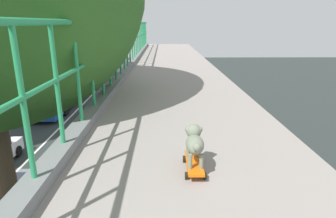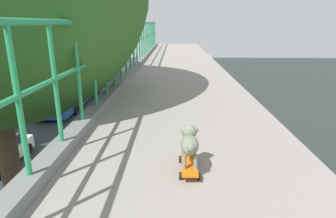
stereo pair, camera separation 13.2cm
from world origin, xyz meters
TOP-DOWN VIEW (x-y plane):
  - green_railing at (-0.25, -0.00)m, footprint 0.20×31.19m
  - car_grey_fifth at (-4.85, 7.85)m, footprint 1.86×4.00m
  - city_bus at (-8.41, 23.29)m, footprint 2.74×10.70m
  - toy_skateboard at (1.02, 0.65)m, footprint 0.18×0.47m
  - small_dog at (1.02, 0.66)m, footprint 0.16×0.41m

SIDE VIEW (x-z plane):
  - car_grey_fifth at x=-4.85m, z-range -0.06..1.42m
  - city_bus at x=-8.41m, z-range 0.22..3.49m
  - toy_skateboard at x=1.02m, z-range 5.92..6.00m
  - small_dog at x=1.02m, z-range 6.01..6.32m
  - green_railing at x=-0.25m, z-range 5.53..6.83m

